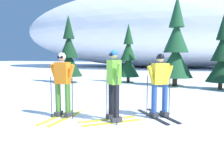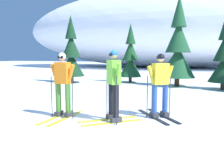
% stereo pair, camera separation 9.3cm
% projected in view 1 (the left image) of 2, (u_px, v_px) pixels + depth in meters
% --- Properties ---
extents(ground_plane, '(120.00, 120.00, 0.00)m').
position_uv_depth(ground_plane, '(84.00, 118.00, 6.35)').
color(ground_plane, white).
extents(skier_orange_jacket, '(0.77, 1.68, 1.79)m').
position_uv_depth(skier_orange_jacket, '(62.00, 84.00, 6.29)').
color(skier_orange_jacket, gold).
rests_on(skier_orange_jacket, ground).
extents(skier_yellow_jacket, '(1.40, 1.60, 1.76)m').
position_uv_depth(skier_yellow_jacket, '(160.00, 84.00, 6.29)').
color(skier_yellow_jacket, black).
rests_on(skier_yellow_jacket, ground).
extents(skier_lime_jacket, '(1.48, 1.39, 1.85)m').
position_uv_depth(skier_lime_jacket, '(114.00, 84.00, 5.90)').
color(skier_lime_jacket, gold).
rests_on(skier_lime_jacket, ground).
extents(pine_tree_far_left, '(1.64, 1.64, 4.25)m').
position_uv_depth(pine_tree_far_left, '(69.00, 55.00, 14.53)').
color(pine_tree_far_left, '#47301E').
rests_on(pine_tree_far_left, ground).
extents(pine_tree_center_left, '(1.45, 1.45, 3.76)m').
position_uv_depth(pine_tree_center_left, '(128.00, 58.00, 14.79)').
color(pine_tree_center_left, '#47301E').
rests_on(pine_tree_center_left, ground).
extents(pine_tree_center, '(1.94, 1.94, 5.03)m').
position_uv_depth(pine_tree_center, '(176.00, 49.00, 12.87)').
color(pine_tree_center, '#47301E').
rests_on(pine_tree_center, ground).
extents(pine_tree_center_right, '(1.47, 1.47, 3.82)m').
position_uv_depth(pine_tree_center_right, '(222.00, 58.00, 11.61)').
color(pine_tree_center_right, '#47301E').
rests_on(pine_tree_center_right, ground).
extents(snow_ridge_background, '(46.24, 20.72, 11.48)m').
position_uv_depth(snow_ridge_background, '(163.00, 29.00, 34.47)').
color(snow_ridge_background, white).
rests_on(snow_ridge_background, ground).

